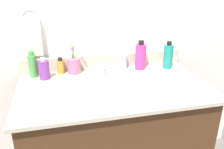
{
  "coord_description": "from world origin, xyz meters",
  "views": [
    {
      "loc": [
        -0.29,
        -1.2,
        1.4
      ],
      "look_at": [
        -0.01,
        0.0,
        0.87
      ],
      "focal_mm": 39.1,
      "sensor_mm": 36.0,
      "label": 1
    }
  ],
  "objects_px": {
    "bottle_mouthwash_teal": "(168,56)",
    "cup_pink": "(74,65)",
    "bottle_cream_purple": "(44,69)",
    "bottle_soap_pink": "(141,56)",
    "faucet": "(102,68)",
    "bottle_gel_clear": "(123,61)",
    "bottle_oil_amber": "(61,66)",
    "bottle_toner_green": "(33,65)",
    "hand_towel": "(32,38)"
  },
  "relations": [
    {
      "from": "bottle_mouthwash_teal",
      "to": "cup_pink",
      "type": "distance_m",
      "value": 0.61
    },
    {
      "from": "bottle_cream_purple",
      "to": "bottle_soap_pink",
      "type": "bearing_deg",
      "value": 2.54
    },
    {
      "from": "bottle_cream_purple",
      "to": "cup_pink",
      "type": "bearing_deg",
      "value": 15.45
    },
    {
      "from": "bottle_soap_pink",
      "to": "cup_pink",
      "type": "height_order",
      "value": "bottle_soap_pink"
    },
    {
      "from": "faucet",
      "to": "bottle_soap_pink",
      "type": "distance_m",
      "value": 0.27
    },
    {
      "from": "bottle_gel_clear",
      "to": "bottle_cream_purple",
      "type": "distance_m",
      "value": 0.5
    },
    {
      "from": "bottle_gel_clear",
      "to": "faucet",
      "type": "bearing_deg",
      "value": -165.92
    },
    {
      "from": "bottle_oil_amber",
      "to": "bottle_gel_clear",
      "type": "distance_m",
      "value": 0.4
    },
    {
      "from": "bottle_toner_green",
      "to": "cup_pink",
      "type": "height_order",
      "value": "cup_pink"
    },
    {
      "from": "bottle_oil_amber",
      "to": "bottle_toner_green",
      "type": "xyz_separation_m",
      "value": [
        -0.16,
        -0.01,
        0.03
      ]
    },
    {
      "from": "bottle_oil_amber",
      "to": "cup_pink",
      "type": "distance_m",
      "value": 0.08
    },
    {
      "from": "bottle_gel_clear",
      "to": "cup_pink",
      "type": "bearing_deg",
      "value": -178.84
    },
    {
      "from": "hand_towel",
      "to": "bottle_gel_clear",
      "type": "relative_size",
      "value": 2.01
    },
    {
      "from": "hand_towel",
      "to": "bottle_toner_green",
      "type": "height_order",
      "value": "hand_towel"
    },
    {
      "from": "bottle_toner_green",
      "to": "bottle_mouthwash_teal",
      "type": "relative_size",
      "value": 0.9
    },
    {
      "from": "hand_towel",
      "to": "bottle_toner_green",
      "type": "relative_size",
      "value": 1.36
    },
    {
      "from": "bottle_mouthwash_teal",
      "to": "cup_pink",
      "type": "xyz_separation_m",
      "value": [
        -0.61,
        0.05,
        -0.03
      ]
    },
    {
      "from": "bottle_oil_amber",
      "to": "bottle_mouthwash_teal",
      "type": "height_order",
      "value": "bottle_mouthwash_teal"
    },
    {
      "from": "bottle_soap_pink",
      "to": "hand_towel",
      "type": "bearing_deg",
      "value": 171.69
    },
    {
      "from": "cup_pink",
      "to": "hand_towel",
      "type": "bearing_deg",
      "value": 162.41
    },
    {
      "from": "bottle_gel_clear",
      "to": "bottle_mouthwash_teal",
      "type": "bearing_deg",
      "value": -10.64
    },
    {
      "from": "faucet",
      "to": "bottle_cream_purple",
      "type": "distance_m",
      "value": 0.35
    },
    {
      "from": "hand_towel",
      "to": "bottle_cream_purple",
      "type": "relative_size",
      "value": 1.66
    },
    {
      "from": "bottle_gel_clear",
      "to": "bottle_cream_purple",
      "type": "height_order",
      "value": "bottle_cream_purple"
    },
    {
      "from": "hand_towel",
      "to": "cup_pink",
      "type": "xyz_separation_m",
      "value": [
        0.23,
        -0.07,
        -0.17
      ]
    },
    {
      "from": "hand_towel",
      "to": "cup_pink",
      "type": "distance_m",
      "value": 0.3
    },
    {
      "from": "faucet",
      "to": "bottle_oil_amber",
      "type": "relative_size",
      "value": 1.55
    },
    {
      "from": "bottle_soap_pink",
      "to": "bottle_toner_green",
      "type": "xyz_separation_m",
      "value": [
        -0.67,
        0.02,
        -0.01
      ]
    },
    {
      "from": "bottle_soap_pink",
      "to": "bottle_mouthwash_teal",
      "type": "relative_size",
      "value": 1.06
    },
    {
      "from": "bottle_mouthwash_teal",
      "to": "bottle_gel_clear",
      "type": "relative_size",
      "value": 1.65
    },
    {
      "from": "faucet",
      "to": "bottle_mouthwash_teal",
      "type": "xyz_separation_m",
      "value": [
        0.44,
        -0.02,
        0.05
      ]
    },
    {
      "from": "bottle_gel_clear",
      "to": "cup_pink",
      "type": "distance_m",
      "value": 0.32
    },
    {
      "from": "hand_towel",
      "to": "bottle_gel_clear",
      "type": "xyz_separation_m",
      "value": [
        0.55,
        -0.07,
        -0.17
      ]
    },
    {
      "from": "bottle_toner_green",
      "to": "hand_towel",
      "type": "bearing_deg",
      "value": 81.34
    },
    {
      "from": "bottle_mouthwash_teal",
      "to": "bottle_cream_purple",
      "type": "height_order",
      "value": "bottle_mouthwash_teal"
    },
    {
      "from": "bottle_soap_pink",
      "to": "bottle_gel_clear",
      "type": "bearing_deg",
      "value": 165.17
    },
    {
      "from": "faucet",
      "to": "bottle_gel_clear",
      "type": "bearing_deg",
      "value": 14.08
    },
    {
      "from": "bottle_mouthwash_teal",
      "to": "bottle_gel_clear",
      "type": "distance_m",
      "value": 0.3
    },
    {
      "from": "faucet",
      "to": "bottle_gel_clear",
      "type": "relative_size",
      "value": 1.46
    },
    {
      "from": "bottle_soap_pink",
      "to": "bottle_gel_clear",
      "type": "height_order",
      "value": "bottle_soap_pink"
    },
    {
      "from": "hand_towel",
      "to": "bottle_mouthwash_teal",
      "type": "distance_m",
      "value": 0.86
    },
    {
      "from": "bottle_soap_pink",
      "to": "bottle_toner_green",
      "type": "bearing_deg",
      "value": 178.19
    },
    {
      "from": "bottle_cream_purple",
      "to": "cup_pink",
      "type": "relative_size",
      "value": 0.73
    },
    {
      "from": "faucet",
      "to": "bottle_cream_purple",
      "type": "xyz_separation_m",
      "value": [
        -0.35,
        -0.02,
        0.03
      ]
    },
    {
      "from": "bottle_oil_amber",
      "to": "bottle_gel_clear",
      "type": "relative_size",
      "value": 0.94
    },
    {
      "from": "cup_pink",
      "to": "bottle_toner_green",
      "type": "bearing_deg",
      "value": -179.67
    },
    {
      "from": "bottle_gel_clear",
      "to": "cup_pink",
      "type": "height_order",
      "value": "cup_pink"
    },
    {
      "from": "bottle_oil_amber",
      "to": "bottle_gel_clear",
      "type": "xyz_separation_m",
      "value": [
        0.4,
        -0.01,
        0.0
      ]
    },
    {
      "from": "bottle_mouthwash_teal",
      "to": "bottle_gel_clear",
      "type": "bearing_deg",
      "value": 169.36
    },
    {
      "from": "faucet",
      "to": "bottle_mouthwash_teal",
      "type": "relative_size",
      "value": 0.89
    }
  ]
}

